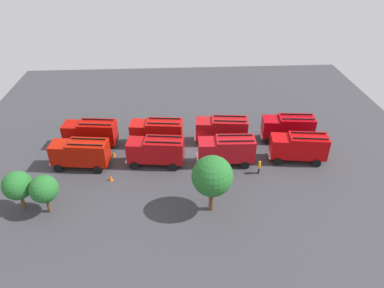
% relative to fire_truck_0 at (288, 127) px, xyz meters
% --- Properties ---
extents(ground_plane, '(64.24, 64.24, 0.00)m').
position_rel_fire_truck_0_xyz_m(ground_plane, '(13.50, 2.42, -2.15)').
color(ground_plane, '#38383D').
extents(fire_truck_0, '(7.40, 3.33, 3.88)m').
position_rel_fire_truck_0_xyz_m(fire_truck_0, '(0.00, 0.00, 0.00)').
color(fire_truck_0, '#B1040E').
rests_on(fire_truck_0, ground).
extents(fire_truck_1, '(7.42, 3.38, 3.88)m').
position_rel_fire_truck_0_xyz_m(fire_truck_1, '(9.26, 0.01, 0.00)').
color(fire_truck_1, '#B00F14').
rests_on(fire_truck_1, ground).
extents(fire_truck_2, '(7.42, 3.39, 3.88)m').
position_rel_fire_truck_0_xyz_m(fire_truck_2, '(18.15, 0.14, 0.00)').
color(fire_truck_2, '#BB0E0B').
rests_on(fire_truck_2, ground).
extents(fire_truck_3, '(7.44, 3.43, 3.88)m').
position_rel_fire_truck_0_xyz_m(fire_truck_3, '(27.13, -0.13, 0.00)').
color(fire_truck_3, '#AE0A04').
rests_on(fire_truck_3, ground).
extents(fire_truck_4, '(7.46, 3.50, 3.88)m').
position_rel_fire_truck_0_xyz_m(fire_truck_4, '(0.05, 4.97, 0.00)').
color(fire_truck_4, '#BC0609').
rests_on(fire_truck_4, ground).
extents(fire_truck_5, '(7.27, 2.93, 3.88)m').
position_rel_fire_truck_0_xyz_m(fire_truck_5, '(9.30, 5.10, 0.00)').
color(fire_truck_5, '#B40E16').
rests_on(fire_truck_5, ground).
extents(fire_truck_6, '(7.45, 3.48, 3.88)m').
position_rel_fire_truck_0_xyz_m(fire_truck_6, '(18.15, 4.77, 0.00)').
color(fire_truck_6, '#AB0B0F').
rests_on(fire_truck_6, ground).
extents(fire_truck_7, '(7.44, 3.46, 3.88)m').
position_rel_fire_truck_0_xyz_m(fire_truck_7, '(27.47, 4.79, 0.00)').
color(fire_truck_7, '#B21204').
rests_on(fire_truck_7, ground).
extents(firefighter_0, '(0.48, 0.45, 1.70)m').
position_rel_fire_truck_0_xyz_m(firefighter_0, '(-4.30, -2.98, -1.20)').
color(firefighter_0, black).
rests_on(firefighter_0, ground).
extents(firefighter_1, '(0.48, 0.39, 1.65)m').
position_rel_fire_truck_0_xyz_m(firefighter_1, '(26.41, -3.19, -1.24)').
color(firefighter_1, black).
rests_on(firefighter_1, ground).
extents(firefighter_2, '(0.29, 0.45, 1.67)m').
position_rel_fire_truck_0_xyz_m(firefighter_2, '(17.13, 2.84, -1.22)').
color(firefighter_2, black).
rests_on(firefighter_2, ground).
extents(firefighter_3, '(0.41, 0.48, 1.77)m').
position_rel_fire_truck_0_xyz_m(firefighter_3, '(5.55, 7.40, -1.16)').
color(firefighter_3, black).
rests_on(firefighter_3, ground).
extents(tree_0, '(4.29, 4.29, 6.65)m').
position_rel_fire_truck_0_xyz_m(tree_0, '(12.07, 13.40, 2.32)').
color(tree_0, brown).
rests_on(tree_0, ground).
extents(tree_1, '(2.96, 2.96, 4.59)m').
position_rel_fire_truck_0_xyz_m(tree_1, '(29.41, 12.77, 0.93)').
color(tree_1, brown).
rests_on(tree_1, ground).
extents(tree_2, '(3.07, 3.07, 4.77)m').
position_rel_fire_truck_0_xyz_m(tree_2, '(32.25, 12.20, 1.05)').
color(tree_2, brown).
rests_on(tree_2, ground).
extents(traffic_cone_0, '(0.48, 0.48, 0.69)m').
position_rel_fire_truck_0_xyz_m(traffic_cone_0, '(23.87, 2.59, -1.81)').
color(traffic_cone_0, '#F2600C').
rests_on(traffic_cone_0, ground).
extents(traffic_cone_1, '(0.51, 0.51, 0.72)m').
position_rel_fire_truck_0_xyz_m(traffic_cone_1, '(23.57, 7.76, -1.79)').
color(traffic_cone_1, '#F2600C').
rests_on(traffic_cone_1, ground).
extents(traffic_cone_2, '(0.50, 0.50, 0.71)m').
position_rel_fire_truck_0_xyz_m(traffic_cone_2, '(28.34, 2.97, -1.80)').
color(traffic_cone_2, '#F2600C').
rests_on(traffic_cone_2, ground).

